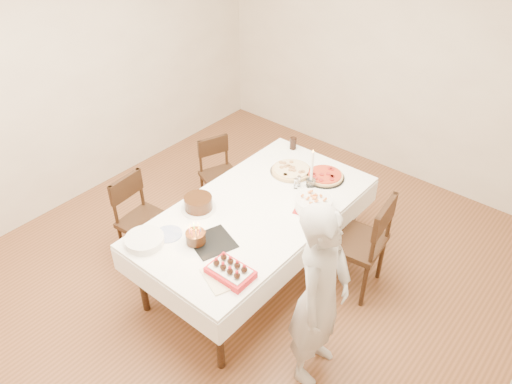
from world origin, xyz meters
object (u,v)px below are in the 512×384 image
Objects in this scene: chair_left_dessert at (146,222)px; person at (320,297)px; dining_table at (256,242)px; birthday_cake at (195,234)px; chair_left_savory at (221,177)px; pizza_white at (291,170)px; cola_glass at (293,143)px; pizza_pepperoni at (325,176)px; pasta_bowl at (314,204)px; chair_right_savory at (355,241)px; layer_cake at (198,203)px; taper_candle at (312,168)px; strawberry_box at (230,271)px.

person is at bearing 174.90° from chair_left_dessert.
dining_table is 13.78× the size of birthday_cake.
chair_left_savory is 1.98× the size of pizza_white.
pizza_white is at bearing -55.54° from cola_glass.
chair_left_dessert is 7.10× the size of cola_glass.
pizza_pepperoni is 0.49m from pasta_bowl.
chair_right_savory is 6.34× the size of birthday_cake.
pizza_pepperoni is 1.20m from layer_cake.
taper_candle is at bearing -14.07° from pizza_white.
person is 1.96m from cola_glass.
chair_right_savory is 0.89m from pizza_white.
cola_glass reaches higher than dining_table.
strawberry_box is at bearing -90.95° from pasta_bowl.
pizza_pepperoni is (-0.79, 1.23, 0.01)m from person.
layer_cake is (-0.74, -0.62, 0.00)m from pasta_bowl.
layer_cake is (-0.27, -0.94, 0.04)m from pizza_white.
taper_candle is at bearing 28.56° from person.
pasta_bowl is 0.94× the size of strawberry_box.
birthday_cake is (-0.25, -1.19, -0.10)m from taper_candle.
chair_left_savory is at bearing 123.17° from layer_cake.
dining_table is 0.78m from birthday_cake.
chair_right_savory is 8.02× the size of cola_glass.
birthday_cake reaches higher than chair_left_savory.
birthday_cake is (0.82, -0.13, 0.40)m from chair_left_dessert.
dining_table is at bearing 40.07° from layer_cake.
person is (0.24, -0.93, 0.27)m from chair_right_savory.
pizza_pepperoni is 1.41m from birthday_cake.
pasta_bowl is 0.97m from layer_cake.
pizza_white is 0.31m from pizza_pepperoni.
chair_right_savory is at bearing -26.45° from cola_glass.
pizza_white is at bearing 145.49° from pasta_bowl.
person is at bearing -7.06° from layer_cake.
chair_left_dessert is (-1.63, -0.94, -0.06)m from chair_right_savory.
pizza_white reaches higher than chair_left_savory.
birthday_cake is (-0.27, -1.38, 0.07)m from pizza_pepperoni.
birthday_cake is (-0.82, -1.07, 0.35)m from chair_right_savory.
chair_left_savory is 2.56× the size of pasta_bowl.
taper_candle is at bearing 128.91° from pasta_bowl.
chair_left_dessert reaches higher than chair_left_savory.
person is 1.07m from birthday_cake.
chair_left_savory is 1.02m from chair_left_dessert.
chair_left_savory is 2.05× the size of taper_candle.
taper_candle reaches higher than layer_cake.
birthday_cake is at bearing -101.19° from pizza_pepperoni.
pizza_white is 0.98m from layer_cake.
pasta_bowl is 0.98m from cola_glass.
cola_glass is at bearing 140.45° from taper_candle.
person reaches higher than pizza_white.
person is at bearing 173.47° from chair_left_savory.
chair_left_dessert is at bearing 171.18° from birthday_cake.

